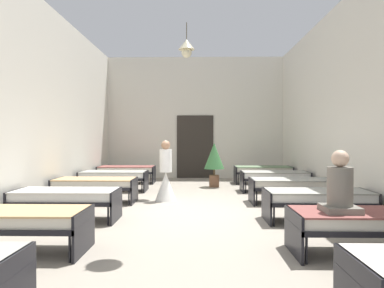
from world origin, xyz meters
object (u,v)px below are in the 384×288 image
Objects in this scene: bed_right_row_2 at (318,198)px; bed_right_row_4 at (274,176)px; bed_left_row_5 at (127,170)px; bed_right_row_3 at (291,185)px; bed_left_row_2 at (66,197)px; bed_right_row_1 at (365,221)px; bed_right_row_5 at (263,170)px; bed_left_row_1 at (15,220)px; bed_left_row_3 at (95,184)px; patient_seated_primary at (340,189)px; bed_left_row_4 at (114,176)px; potted_plant at (214,158)px; nurse_near_aisle at (166,179)px.

bed_right_row_4 is (0.00, 3.67, 0.00)m from bed_right_row_2.
bed_right_row_3 is at bearing -38.44° from bed_left_row_5.
bed_left_row_2 and bed_right_row_2 have the same top height.
bed_right_row_2 and bed_right_row_4 have the same top height.
bed_right_row_1 is 1.00× the size of bed_left_row_2.
bed_left_row_5 is at bearing 180.00° from bed_right_row_5.
bed_right_row_3 is at bearing 90.00° from bed_right_row_1.
bed_right_row_1 is at bearing 0.00° from bed_left_row_1.
bed_right_row_1 is at bearing -90.00° from bed_right_row_5.
bed_left_row_1 is at bearing -90.00° from bed_left_row_3.
patient_seated_primary is at bearing -41.06° from bed_left_row_3.
bed_right_row_3 is 1.00× the size of bed_left_row_4.
bed_left_row_1 is 4.30m from patient_seated_primary.
bed_left_row_2 is 5.44m from potted_plant.
bed_right_row_1 and bed_right_row_4 have the same top height.
potted_plant reaches higher than bed_right_row_2.
bed_right_row_3 and bed_left_row_5 have the same top height.
bed_left_row_4 is at bearing -163.09° from potted_plant.
bed_right_row_3 is 3.24m from potted_plant.
bed_right_row_4 is 1.28× the size of nurse_near_aisle.
potted_plant reaches higher than bed_right_row_1.
bed_right_row_4 and bed_left_row_5 have the same top height.
bed_left_row_4 is at bearing -175.02° from nurse_near_aisle.
bed_right_row_4 is 5.59m from patient_seated_primary.
bed_right_row_1 and bed_right_row_2 have the same top height.
bed_left_row_2 is 1.00× the size of bed_left_row_3.
bed_right_row_2 is 1.00× the size of bed_left_row_5.
bed_right_row_4 is at bearing 38.44° from bed_left_row_2.
bed_right_row_5 is at bearing 57.79° from bed_left_row_1.
bed_right_row_3 is (4.62, 0.00, 0.00)m from bed_left_row_3.
bed_right_row_1 and bed_right_row_3 have the same top height.
bed_left_row_3 and bed_right_row_3 have the same top height.
bed_left_row_4 is at bearing 141.56° from bed_right_row_2.
potted_plant reaches higher than bed_left_row_3.
bed_left_row_3 is 1.00× the size of bed_right_row_4.
potted_plant is at bearing 110.09° from nurse_near_aisle.
nurse_near_aisle is (-2.98, 3.97, 0.09)m from bed_right_row_1.
bed_left_row_2 and bed_right_row_4 have the same top height.
bed_left_row_2 is at bearing -90.00° from bed_left_row_3.
nurse_near_aisle is 4.81m from patient_seated_primary.
bed_left_row_5 is at bearing 90.00° from bed_left_row_2.
bed_left_row_5 is (-4.62, 1.84, 0.00)m from bed_right_row_4.
bed_left_row_5 is at bearing 120.03° from patient_seated_primary.
potted_plant reaches higher than bed_right_row_3.
bed_left_row_5 is at bearing 90.00° from bed_left_row_3.
bed_right_row_3 is 3.67m from bed_right_row_5.
bed_right_row_1 is 8.68m from bed_left_row_5.
nurse_near_aisle is at bearing 174.30° from bed_right_row_3.
bed_left_row_1 is 4.97m from bed_right_row_2.
bed_left_row_5 is 8.55m from patient_seated_primary.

